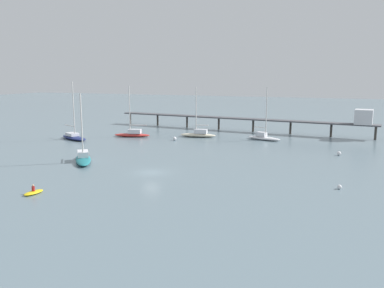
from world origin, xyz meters
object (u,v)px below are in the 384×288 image
pier (282,118)px  sailboat_white (264,137)px  mooring_buoy_inner (339,153)px  sailboat_teal (83,157)px  sailboat_cream (198,134)px  sailboat_navy (74,136)px  dinghy_yellow (34,192)px  mooring_buoy_outer (175,139)px  sailboat_red (133,133)px  mooring_buoy_mid (339,187)px

pier → sailboat_white: sailboat_white is taller
pier → mooring_buoy_inner: pier is taller
sailboat_teal → sailboat_cream: 31.55m
sailboat_navy → sailboat_white: sailboat_navy is taller
sailboat_navy → dinghy_yellow: bearing=-58.7°
mooring_buoy_outer → sailboat_red: bearing=173.8°
sailboat_white → dinghy_yellow: sailboat_white is taller
pier → sailboat_teal: bearing=-120.4°
pier → dinghy_yellow: bearing=-108.4°
sailboat_navy → pier: bearing=31.1°
sailboat_white → mooring_buoy_mid: bearing=-64.5°
sailboat_teal → mooring_buoy_inner: bearing=28.1°
sailboat_cream → mooring_buoy_mid: bearing=-46.6°
sailboat_teal → pier: bearing=59.6°
dinghy_yellow → sailboat_red: bearing=104.5°
sailboat_navy → mooring_buoy_outer: 21.76m
sailboat_teal → dinghy_yellow: sailboat_teal is taller
sailboat_teal → mooring_buoy_mid: (38.34, -1.41, -0.42)m
mooring_buoy_mid → sailboat_teal: bearing=177.9°
sailboat_red → mooring_buoy_mid: 51.51m
mooring_buoy_inner → sailboat_cream: bearing=160.9°
sailboat_navy → sailboat_cream: (23.84, 12.67, 0.10)m
sailboat_navy → mooring_buoy_mid: bearing=-19.6°
dinghy_yellow → mooring_buoy_mid: dinghy_yellow is taller
dinghy_yellow → mooring_buoy_mid: (33.10, 15.05, 0.06)m
pier → sailboat_red: bearing=-151.2°
pier → sailboat_navy: size_ratio=5.29×
sailboat_white → sailboat_teal: bearing=-125.3°
sailboat_navy → dinghy_yellow: size_ratio=4.56×
mooring_buoy_inner → sailboat_navy: bearing=-177.4°
dinghy_yellow → mooring_buoy_outer: size_ratio=3.49×
pier → sailboat_teal: (-24.78, -42.18, -2.97)m
sailboat_white → sailboat_cream: (-14.26, -1.33, 0.03)m
sailboat_cream → mooring_buoy_outer: sailboat_cream is taller
sailboat_navy → dinghy_yellow: (20.84, -34.24, -0.44)m
dinghy_yellow → mooring_buoy_inner: (32.57, 36.64, 0.14)m
sailboat_teal → sailboat_cream: (8.24, 30.45, 0.06)m
sailboat_red → mooring_buoy_inner: sailboat_red is taller
sailboat_red → sailboat_white: bearing=12.6°
sailboat_navy → sailboat_cream: size_ratio=1.10×
sailboat_navy → dinghy_yellow: 40.09m
mooring_buoy_inner → sailboat_white: bearing=142.8°
sailboat_red → mooring_buoy_inner: (43.41, -5.29, -0.38)m
pier → sailboat_cream: sailboat_cream is taller
sailboat_cream → sailboat_navy: bearing=-152.0°
sailboat_cream → mooring_buoy_outer: bearing=-116.6°
mooring_buoy_mid → mooring_buoy_inner: (-0.53, 21.59, 0.09)m
sailboat_teal → dinghy_yellow: bearing=-72.4°
mooring_buoy_outer → mooring_buoy_inner: (32.65, -4.12, -0.03)m
pier → sailboat_red: size_ratio=5.75×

